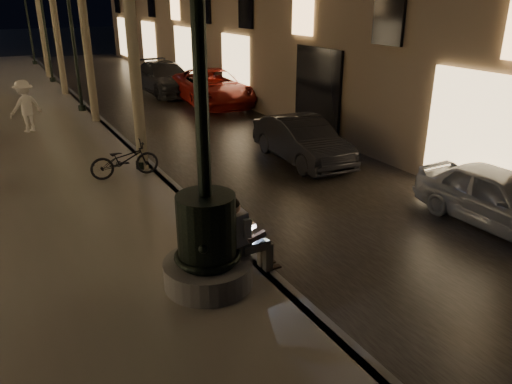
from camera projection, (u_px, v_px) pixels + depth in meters
ground at (96, 120)px, 19.00m from camera, size 120.00×120.00×0.00m
cobble_lane at (171, 111)px, 20.33m from camera, size 6.00×45.00×0.02m
curb_strip at (96, 117)px, 18.96m from camera, size 0.25×45.00×0.20m
fountain_lamppost at (206, 225)px, 7.50m from camera, size 1.40×1.40×5.21m
seated_man_laptop at (243, 234)px, 7.88m from camera, size 1.00×0.34×1.37m
lamp_curb_a at (131, 49)px, 11.96m from camera, size 0.36×0.36×4.81m
lamp_curb_b at (72, 29)px, 18.49m from camera, size 0.36×0.36×4.81m
lamp_curb_c at (44, 20)px, 25.01m from camera, size 0.36×0.36×4.81m
lamp_curb_d at (27, 15)px, 31.54m from camera, size 0.36×0.36×4.81m
car_front at (500, 198)px, 10.07m from camera, size 1.53×3.61×1.22m
car_second at (302, 140)px, 14.05m from camera, size 1.54×3.86×1.25m
car_third at (212, 87)px, 21.37m from camera, size 2.87×5.50×1.48m
car_rear at (165, 78)px, 23.84m from camera, size 2.13×5.06×1.46m
pedestrian_white at (25, 106)px, 16.29m from camera, size 1.26×1.05×1.69m
bicycle at (124, 160)px, 12.33m from camera, size 1.70×0.68×0.88m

